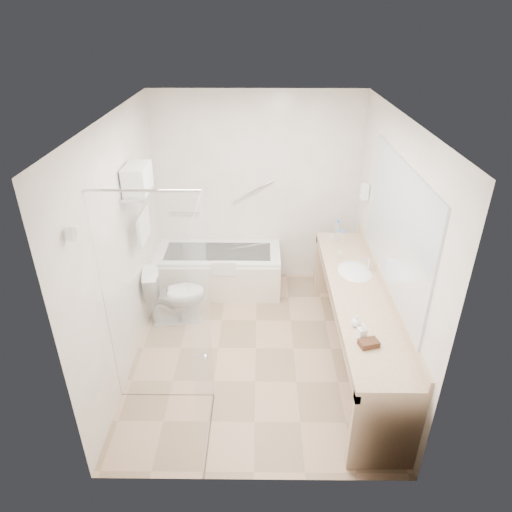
{
  "coord_description": "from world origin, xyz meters",
  "views": [
    {
      "loc": [
        0.04,
        -3.94,
        3.31
      ],
      "look_at": [
        0.0,
        0.3,
        1.0
      ],
      "focal_mm": 32.0,
      "sensor_mm": 36.0,
      "label": 1
    }
  ],
  "objects_px": {
    "amenity_basket": "(369,343)",
    "toilet": "(175,295)",
    "water_bottle_left": "(342,239)",
    "vanity_counter": "(357,309)",
    "bathtub": "(219,270)"
  },
  "relations": [
    {
      "from": "vanity_counter",
      "to": "amenity_basket",
      "type": "distance_m",
      "value": 0.86
    },
    {
      "from": "amenity_basket",
      "to": "water_bottle_left",
      "type": "bearing_deg",
      "value": 88.23
    },
    {
      "from": "bathtub",
      "to": "amenity_basket",
      "type": "xyz_separation_m",
      "value": [
        1.44,
        -2.21,
        0.6
      ]
    },
    {
      "from": "toilet",
      "to": "water_bottle_left",
      "type": "distance_m",
      "value": 2.06
    },
    {
      "from": "vanity_counter",
      "to": "water_bottle_left",
      "type": "height_order",
      "value": "water_bottle_left"
    },
    {
      "from": "bathtub",
      "to": "water_bottle_left",
      "type": "height_order",
      "value": "water_bottle_left"
    },
    {
      "from": "vanity_counter",
      "to": "toilet",
      "type": "xyz_separation_m",
      "value": [
        -1.97,
        0.68,
        -0.3
      ]
    },
    {
      "from": "toilet",
      "to": "water_bottle_left",
      "type": "relative_size",
      "value": 3.65
    },
    {
      "from": "amenity_basket",
      "to": "vanity_counter",
      "type": "bearing_deg",
      "value": 84.41
    },
    {
      "from": "water_bottle_left",
      "to": "amenity_basket",
      "type": "bearing_deg",
      "value": -91.77
    },
    {
      "from": "vanity_counter",
      "to": "amenity_basket",
      "type": "bearing_deg",
      "value": -95.59
    },
    {
      "from": "water_bottle_left",
      "to": "vanity_counter",
      "type": "bearing_deg",
      "value": -88.58
    },
    {
      "from": "amenity_basket",
      "to": "toilet",
      "type": "bearing_deg",
      "value": 141.53
    },
    {
      "from": "bathtub",
      "to": "water_bottle_left",
      "type": "xyz_separation_m",
      "value": [
        1.5,
        -0.4,
        0.66
      ]
    },
    {
      "from": "vanity_counter",
      "to": "toilet",
      "type": "bearing_deg",
      "value": 160.99
    }
  ]
}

